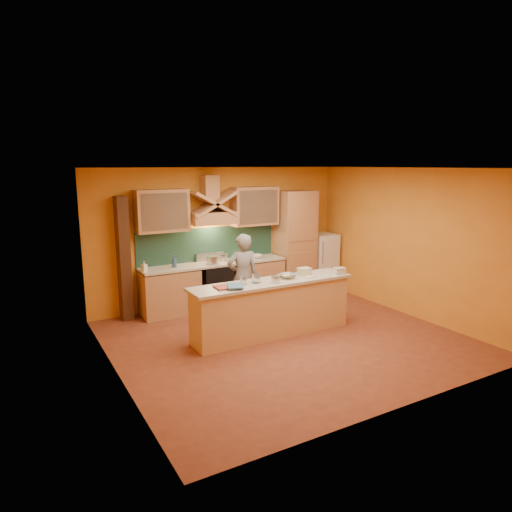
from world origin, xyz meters
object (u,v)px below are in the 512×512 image
stove (215,285)px  person (243,277)px  fridge (321,262)px  mixing_bowl (287,276)px  kitchen_scale (276,281)px

stove → person: 1.02m
fridge → person: person is taller
fridge → stove: bearing=180.0°
stove → mixing_bowl: bearing=-74.4°
fridge → mixing_bowl: bearing=-139.6°
kitchen_scale → stove: bearing=106.8°
stove → mixing_bowl: (0.52, -1.86, 0.53)m
fridge → mixing_bowl: fridge is taller
fridge → kitchen_scale: 3.28m
fridge → kitchen_scale: fridge is taller
stove → fridge: fridge is taller
stove → kitchen_scale: size_ratio=8.32×
mixing_bowl → person: bearing=112.2°
mixing_bowl → fridge: bearing=40.4°
stove → fridge: (2.70, 0.00, 0.20)m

